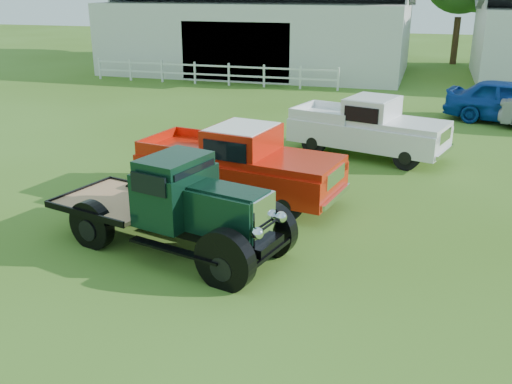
% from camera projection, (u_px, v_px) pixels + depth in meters
% --- Properties ---
extents(ground, '(120.00, 120.00, 0.00)m').
position_uv_depth(ground, '(229.00, 260.00, 11.43)').
color(ground, '#395A13').
extents(shed_left, '(18.80, 10.20, 5.60)m').
position_uv_depth(shed_left, '(260.00, 26.00, 35.77)').
color(shed_left, '#B5B5B5').
rests_on(shed_left, ground).
extents(fence_rail, '(14.20, 0.16, 1.20)m').
position_uv_depth(fence_rail, '(212.00, 74.00, 31.39)').
color(fence_rail, white).
rests_on(fence_rail, ground).
extents(vintage_flatbed, '(5.44, 3.20, 2.02)m').
position_uv_depth(vintage_flatbed, '(172.00, 203.00, 11.59)').
color(vintage_flatbed, black).
rests_on(vintage_flatbed, ground).
extents(red_pickup, '(5.60, 2.96, 1.94)m').
position_uv_depth(red_pickup, '(239.00, 163.00, 14.36)').
color(red_pickup, red).
rests_on(red_pickup, ground).
extents(white_pickup, '(5.41, 3.28, 1.86)m').
position_uv_depth(white_pickup, '(368.00, 127.00, 18.13)').
color(white_pickup, silver).
rests_on(white_pickup, ground).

